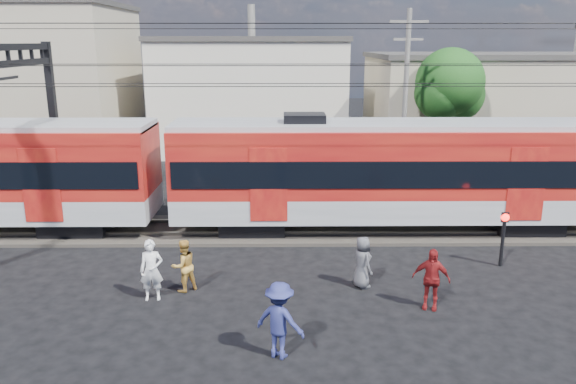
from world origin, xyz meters
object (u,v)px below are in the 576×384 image
commuter_train (396,170)px  pedestrian_c (280,320)px  crossing_signal (504,229)px  pedestrian_a (152,270)px

commuter_train → pedestrian_c: size_ratio=27.61×
commuter_train → crossing_signal: (2.80, -3.49, -1.15)m
pedestrian_a → pedestrian_c: size_ratio=0.96×
pedestrian_c → crossing_signal: size_ratio=1.01×
pedestrian_c → pedestrian_a: bearing=-13.6°
crossing_signal → pedestrian_c: bearing=-143.1°
commuter_train → pedestrian_c: bearing=-115.9°
pedestrian_a → pedestrian_c: 4.66m
commuter_train → crossing_signal: commuter_train is taller
commuter_train → pedestrian_c: (-4.28, -8.80, -1.49)m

